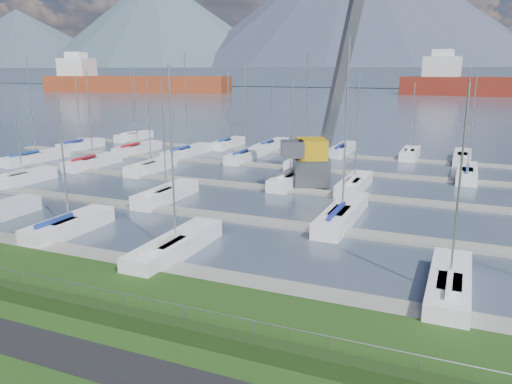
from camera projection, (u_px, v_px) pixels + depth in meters
The scene contains 10 objects.
path at pixel (96, 361), 18.21m from camera, with size 160.00×2.00×0.04m, color black.
water at pixel (446, 92), 253.47m from camera, with size 800.00×540.00×0.20m, color #3F4C5D.
hedge at pixel (138, 321), 20.46m from camera, with size 80.00×0.70×0.70m, color #1D3112.
fence at pixel (143, 298), 20.61m from camera, with size 0.04×0.04×80.00m, color gray.
foothill at pixel (452, 77), 314.54m from camera, with size 900.00×80.00×12.00m, color #414B5F.
mountains at pixel (472, 19), 368.79m from camera, with size 1190.00×360.00×115.00m.
docks at pixel (318, 193), 44.20m from camera, with size 90.00×41.60×0.25m.
crane at pixel (321, 126), 46.39m from camera, with size 7.89×12.85×22.35m.
cargo_ship_west at pixel (129, 84), 244.79m from camera, with size 93.10×33.90×21.50m.
sailboat_fleet at pixel (307, 124), 47.12m from camera, with size 75.84×49.73×13.18m.
Camera 1 is at (11.72, -15.64, 10.36)m, focal length 35.00 mm.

